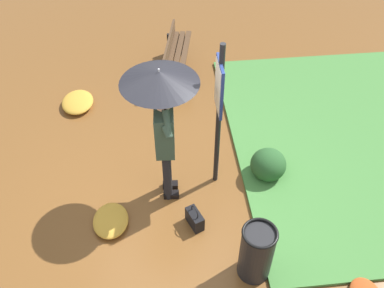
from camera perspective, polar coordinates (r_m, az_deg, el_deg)
ground_plane at (r=6.14m, az=-3.22°, el=-7.93°), size 18.00×18.00×0.00m
grass_verge at (r=7.47m, az=20.98°, el=0.57°), size 4.80×4.00×0.05m
person_with_umbrella at (r=5.23m, az=-4.01°, el=5.15°), size 0.96×0.96×2.04m
info_sign_post at (r=5.42m, az=3.56°, el=5.38°), size 0.44×0.07×2.30m
handbag at (r=5.83m, az=0.36°, el=-9.85°), size 0.33×0.24×0.37m
park_bench at (r=8.24m, az=-2.05°, el=11.81°), size 1.41×0.64×0.75m
trash_bin at (r=5.26m, az=8.52°, el=-14.00°), size 0.42×0.42×0.83m
shrub_cluster at (r=6.43m, az=10.10°, el=-2.58°), size 0.58×0.52×0.47m
leaf_pile_near_person at (r=7.87m, az=-14.90°, el=5.38°), size 0.68×0.55×0.15m
leaf_pile_far_path at (r=5.98m, az=-10.70°, el=-9.91°), size 0.59×0.48×0.13m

